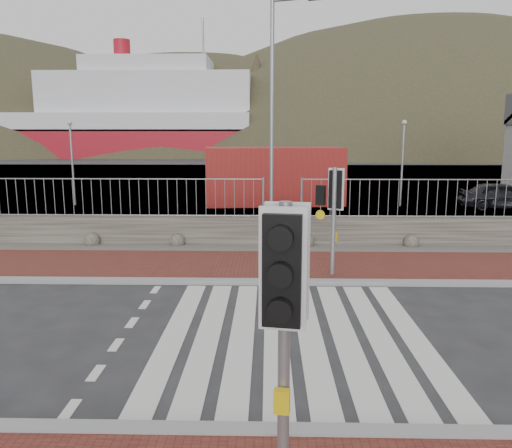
{
  "coord_description": "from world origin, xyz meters",
  "views": [
    {
      "loc": [
        -0.46,
        -8.33,
        3.52
      ],
      "look_at": [
        -0.73,
        3.0,
        1.44
      ],
      "focal_mm": 35.0,
      "sensor_mm": 36.0,
      "label": 1
    }
  ],
  "objects_px": {
    "traffic_signal_far": "(333,199)",
    "streetlight": "(276,108)",
    "shipping_container": "(274,176)",
    "ferry": "(108,120)",
    "car_a": "(502,196)",
    "traffic_signal_near": "(285,291)"
  },
  "relations": [
    {
      "from": "traffic_signal_far",
      "to": "streetlight",
      "type": "height_order",
      "value": "streetlight"
    },
    {
      "from": "streetlight",
      "to": "shipping_container",
      "type": "height_order",
      "value": "streetlight"
    },
    {
      "from": "ferry",
      "to": "car_a",
      "type": "height_order",
      "value": "ferry"
    },
    {
      "from": "ferry",
      "to": "traffic_signal_near",
      "type": "height_order",
      "value": "ferry"
    },
    {
      "from": "ferry",
      "to": "streetlight",
      "type": "distance_m",
      "value": 64.65
    },
    {
      "from": "ferry",
      "to": "car_a",
      "type": "distance_m",
      "value": 63.63
    },
    {
      "from": "streetlight",
      "to": "shipping_container",
      "type": "bearing_deg",
      "value": 107.03
    },
    {
      "from": "traffic_signal_far",
      "to": "shipping_container",
      "type": "bearing_deg",
      "value": -60.45
    },
    {
      "from": "traffic_signal_far",
      "to": "shipping_container",
      "type": "distance_m",
      "value": 13.15
    },
    {
      "from": "traffic_signal_near",
      "to": "shipping_container",
      "type": "xyz_separation_m",
      "value": [
        0.15,
        20.69,
        -0.7
      ]
    },
    {
      "from": "streetlight",
      "to": "ferry",
      "type": "bearing_deg",
      "value": 129.63
    },
    {
      "from": "ferry",
      "to": "streetlight",
      "type": "height_order",
      "value": "ferry"
    },
    {
      "from": "traffic_signal_near",
      "to": "streetlight",
      "type": "relative_size",
      "value": 0.38
    },
    {
      "from": "shipping_container",
      "to": "streetlight",
      "type": "bearing_deg",
      "value": -96.13
    },
    {
      "from": "traffic_signal_near",
      "to": "traffic_signal_far",
      "type": "bearing_deg",
      "value": 88.65
    },
    {
      "from": "shipping_container",
      "to": "traffic_signal_near",
      "type": "bearing_deg",
      "value": -96.15
    },
    {
      "from": "streetlight",
      "to": "shipping_container",
      "type": "distance_m",
      "value": 9.1
    },
    {
      "from": "traffic_signal_near",
      "to": "ferry",
      "type": "bearing_deg",
      "value": 117.82
    },
    {
      "from": "car_a",
      "to": "traffic_signal_near",
      "type": "bearing_deg",
      "value": 158.51
    },
    {
      "from": "ferry",
      "to": "traffic_signal_far",
      "type": "distance_m",
      "value": 69.35
    },
    {
      "from": "traffic_signal_far",
      "to": "car_a",
      "type": "height_order",
      "value": "traffic_signal_far"
    },
    {
      "from": "traffic_signal_far",
      "to": "car_a",
      "type": "distance_m",
      "value": 14.85
    }
  ]
}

